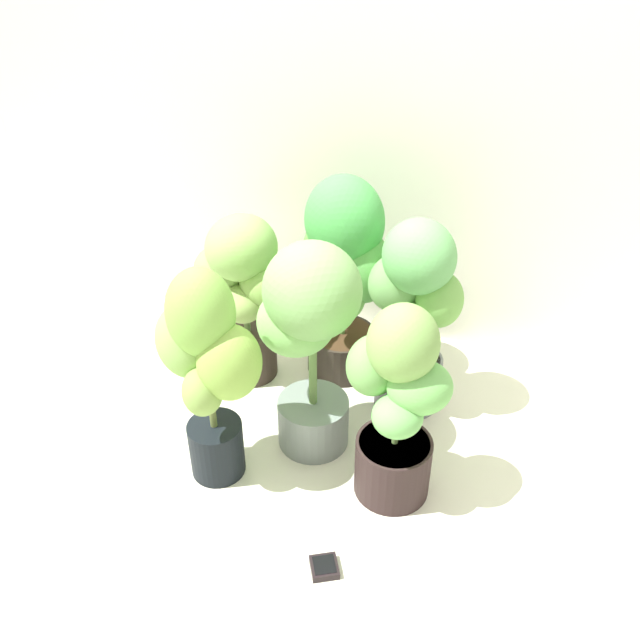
{
  "coord_description": "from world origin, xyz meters",
  "views": [
    {
      "loc": [
        0.49,
        -1.59,
        1.7
      ],
      "look_at": [
        0.01,
        0.21,
        0.45
      ],
      "focal_mm": 37.41,
      "sensor_mm": 36.0,
      "label": 1
    }
  ],
  "objects_px": {
    "potted_plant_front_right": "(397,403)",
    "potted_plant_front_left": "(207,362)",
    "potted_plant_back_left": "(243,286)",
    "hygrometer_box": "(324,567)",
    "potted_plant_back_center": "(345,267)",
    "potted_plant_center": "(308,328)",
    "potted_plant_back_right": "(414,307)"
  },
  "relations": [
    {
      "from": "potted_plant_back_right",
      "to": "potted_plant_front_left",
      "type": "xyz_separation_m",
      "value": [
        -0.56,
        -0.52,
        0.04
      ]
    },
    {
      "from": "potted_plant_back_center",
      "to": "hygrometer_box",
      "type": "bearing_deg",
      "value": -79.82
    },
    {
      "from": "potted_plant_back_right",
      "to": "potted_plant_back_left",
      "type": "height_order",
      "value": "potted_plant_back_right"
    },
    {
      "from": "potted_plant_front_right",
      "to": "hygrometer_box",
      "type": "distance_m",
      "value": 0.52
    },
    {
      "from": "potted_plant_front_right",
      "to": "hygrometer_box",
      "type": "height_order",
      "value": "potted_plant_front_right"
    },
    {
      "from": "potted_plant_front_right",
      "to": "hygrometer_box",
      "type": "xyz_separation_m",
      "value": [
        -0.13,
        -0.36,
        -0.36
      ]
    },
    {
      "from": "potted_plant_front_left",
      "to": "potted_plant_back_left",
      "type": "xyz_separation_m",
      "value": [
        -0.09,
        0.54,
        -0.06
      ]
    },
    {
      "from": "potted_plant_front_right",
      "to": "potted_plant_front_left",
      "type": "relative_size",
      "value": 0.91
    },
    {
      "from": "potted_plant_center",
      "to": "potted_plant_front_left",
      "type": "relative_size",
      "value": 1.01
    },
    {
      "from": "potted_plant_back_right",
      "to": "potted_plant_back_left",
      "type": "relative_size",
      "value": 1.1
    },
    {
      "from": "potted_plant_center",
      "to": "potted_plant_back_center",
      "type": "height_order",
      "value": "potted_plant_back_center"
    },
    {
      "from": "potted_plant_front_right",
      "to": "potted_plant_front_left",
      "type": "xyz_separation_m",
      "value": [
        -0.58,
        -0.07,
        0.09
      ]
    },
    {
      "from": "potted_plant_front_right",
      "to": "potted_plant_front_left",
      "type": "height_order",
      "value": "potted_plant_front_left"
    },
    {
      "from": "potted_plant_center",
      "to": "potted_plant_front_left",
      "type": "distance_m",
      "value": 0.34
    },
    {
      "from": "potted_plant_front_right",
      "to": "potted_plant_center",
      "type": "distance_m",
      "value": 0.38
    },
    {
      "from": "potted_plant_back_right",
      "to": "potted_plant_front_left",
      "type": "height_order",
      "value": "potted_plant_front_left"
    },
    {
      "from": "potted_plant_front_left",
      "to": "hygrometer_box",
      "type": "distance_m",
      "value": 0.7
    },
    {
      "from": "potted_plant_front_right",
      "to": "potted_plant_front_left",
      "type": "distance_m",
      "value": 0.59
    },
    {
      "from": "potted_plant_front_right",
      "to": "potted_plant_back_center",
      "type": "bearing_deg",
      "value": 117.06
    },
    {
      "from": "potted_plant_front_right",
      "to": "potted_plant_back_left",
      "type": "xyz_separation_m",
      "value": [
        -0.66,
        0.47,
        0.04
      ]
    },
    {
      "from": "potted_plant_back_right",
      "to": "potted_plant_center",
      "type": "height_order",
      "value": "potted_plant_center"
    },
    {
      "from": "potted_plant_front_right",
      "to": "potted_plant_back_center",
      "type": "distance_m",
      "value": 0.67
    },
    {
      "from": "potted_plant_back_center",
      "to": "potted_plant_back_left",
      "type": "distance_m",
      "value": 0.39
    },
    {
      "from": "potted_plant_back_right",
      "to": "potted_plant_back_center",
      "type": "height_order",
      "value": "potted_plant_back_center"
    },
    {
      "from": "potted_plant_center",
      "to": "potted_plant_back_center",
      "type": "xyz_separation_m",
      "value": [
        0.02,
        0.43,
        -0.01
      ]
    },
    {
      "from": "potted_plant_front_right",
      "to": "potted_plant_back_center",
      "type": "xyz_separation_m",
      "value": [
        -0.3,
        0.59,
        0.1
      ]
    },
    {
      "from": "potted_plant_front_right",
      "to": "potted_plant_back_right",
      "type": "bearing_deg",
      "value": 92.46
    },
    {
      "from": "potted_plant_back_left",
      "to": "hygrometer_box",
      "type": "relative_size",
      "value": 6.54
    },
    {
      "from": "potted_plant_center",
      "to": "potted_plant_front_left",
      "type": "xyz_separation_m",
      "value": [
        -0.25,
        -0.23,
        -0.02
      ]
    },
    {
      "from": "potted_plant_front_right",
      "to": "hygrometer_box",
      "type": "bearing_deg",
      "value": -110.17
    },
    {
      "from": "potted_plant_front_right",
      "to": "potted_plant_front_left",
      "type": "bearing_deg",
      "value": -173.26
    },
    {
      "from": "potted_plant_front_left",
      "to": "hygrometer_box",
      "type": "height_order",
      "value": "potted_plant_front_left"
    }
  ]
}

